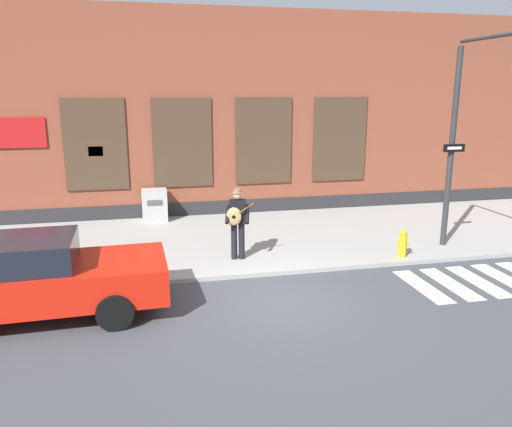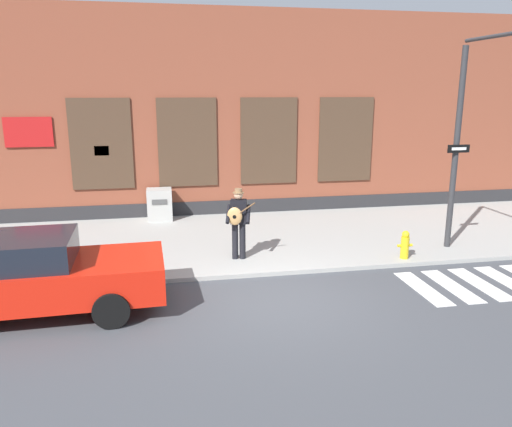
% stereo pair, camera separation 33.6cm
% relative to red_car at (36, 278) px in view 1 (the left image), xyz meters
% --- Properties ---
extents(ground_plane, '(160.00, 160.00, 0.00)m').
position_rel_red_car_xyz_m(ground_plane, '(4.57, -0.30, -0.77)').
color(ground_plane, '#424449').
extents(sidewalk, '(28.00, 5.77, 0.10)m').
position_rel_red_car_xyz_m(sidewalk, '(4.57, 3.97, -0.72)').
color(sidewalk, '#9E9E99').
rests_on(sidewalk, ground).
extents(building_backdrop, '(28.00, 4.06, 6.66)m').
position_rel_red_car_xyz_m(building_backdrop, '(4.57, 8.85, 2.56)').
color(building_backdrop, brown).
rests_on(building_backdrop, ground).
extents(red_car, '(4.66, 2.10, 1.53)m').
position_rel_red_car_xyz_m(red_car, '(0.00, 0.00, 0.00)').
color(red_car, red).
rests_on(red_car, ground).
extents(busker, '(0.72, 0.63, 1.75)m').
position_rel_red_car_xyz_m(busker, '(4.16, 2.16, 0.33)').
color(busker, black).
rests_on(busker, sidewalk).
extents(traffic_light, '(0.60, 3.01, 5.27)m').
position_rel_red_car_xyz_m(traffic_light, '(9.77, 1.03, 2.97)').
color(traffic_light, '#2D2D30').
rests_on(traffic_light, sidewalk).
extents(utility_box, '(0.78, 0.67, 1.00)m').
position_rel_red_car_xyz_m(utility_box, '(2.28, 6.41, -0.17)').
color(utility_box, '#ADADA8').
rests_on(utility_box, sidewalk).
extents(fire_hydrant, '(0.38, 0.20, 0.70)m').
position_rel_red_car_xyz_m(fire_hydrant, '(8.18, 1.44, -0.33)').
color(fire_hydrant, gold).
rests_on(fire_hydrant, sidewalk).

